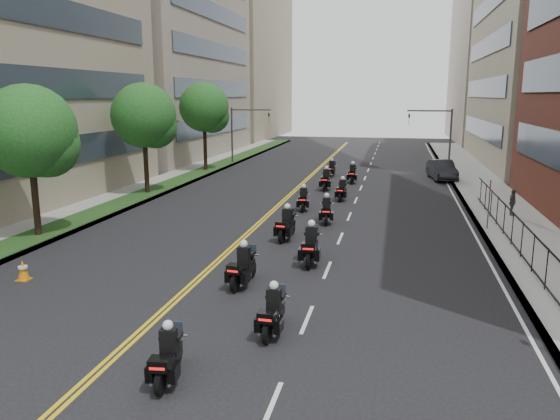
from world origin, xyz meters
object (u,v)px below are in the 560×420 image
(motorcycle_2, at_px, (243,268))
(parked_sedan, at_px, (442,170))
(motorcycle_6, at_px, (303,200))
(motorcycle_4, at_px, (286,226))
(motorcycle_1, at_px, (273,314))
(pedestrian_c, at_px, (513,202))
(motorcycle_8, at_px, (326,180))
(motorcycle_9, at_px, (352,174))
(motorcycle_5, at_px, (326,211))
(motorcycle_7, at_px, (342,191))
(traffic_cone, at_px, (23,270))
(motorcycle_0, at_px, (168,358))
(motorcycle_10, at_px, (332,169))
(motorcycle_3, at_px, (311,247))

(motorcycle_2, bearing_deg, parked_sedan, 78.10)
(motorcycle_2, bearing_deg, motorcycle_6, 96.26)
(motorcycle_4, distance_m, parked_sedan, 23.00)
(motorcycle_1, bearing_deg, pedestrian_c, 62.77)
(motorcycle_8, height_order, motorcycle_9, motorcycle_8)
(motorcycle_4, bearing_deg, motorcycle_5, 75.45)
(motorcycle_7, height_order, pedestrian_c, pedestrian_c)
(motorcycle_6, xyz_separation_m, motorcycle_7, (1.97, 3.66, 0.01))
(motorcycle_8, height_order, parked_sedan, motorcycle_8)
(traffic_cone, bearing_deg, parked_sedan, 59.34)
(traffic_cone, bearing_deg, motorcycle_9, 68.45)
(motorcycle_0, distance_m, motorcycle_7, 24.30)
(motorcycle_0, relative_size, motorcycle_2, 0.90)
(motorcycle_6, bearing_deg, motorcycle_9, 74.03)
(motorcycle_4, bearing_deg, motorcycle_7, 87.20)
(motorcycle_6, distance_m, pedestrian_c, 11.92)
(motorcycle_10, relative_size, pedestrian_c, 1.41)
(motorcycle_5, height_order, traffic_cone, motorcycle_5)
(motorcycle_4, height_order, motorcycle_5, motorcycle_4)
(motorcycle_1, height_order, motorcycle_7, motorcycle_7)
(motorcycle_0, distance_m, motorcycle_9, 31.75)
(motorcycle_10, bearing_deg, motorcycle_2, -83.50)
(motorcycle_4, bearing_deg, pedestrian_c, 38.03)
(motorcycle_2, distance_m, motorcycle_4, 6.73)
(motorcycle_0, bearing_deg, pedestrian_c, 53.44)
(motorcycle_10, relative_size, traffic_cone, 2.72)
(pedestrian_c, bearing_deg, traffic_cone, 154.59)
(motorcycle_0, bearing_deg, parked_sedan, 68.45)
(motorcycle_2, height_order, traffic_cone, motorcycle_2)
(motorcycle_3, relative_size, motorcycle_8, 1.03)
(motorcycle_1, bearing_deg, motorcycle_8, 95.56)
(motorcycle_0, relative_size, motorcycle_10, 0.98)
(motorcycle_9, bearing_deg, traffic_cone, -111.70)
(motorcycle_4, height_order, traffic_cone, motorcycle_4)
(motorcycle_7, bearing_deg, motorcycle_1, -85.92)
(motorcycle_0, bearing_deg, motorcycle_3, 71.94)
(motorcycle_3, distance_m, motorcycle_5, 7.42)
(motorcycle_5, relative_size, pedestrian_c, 1.49)
(motorcycle_6, bearing_deg, motorcycle_3, -84.28)
(motorcycle_5, height_order, motorcycle_9, motorcycle_9)
(parked_sedan, distance_m, pedestrian_c, 14.30)
(motorcycle_2, bearing_deg, motorcycle_1, -56.30)
(motorcycle_4, xyz_separation_m, motorcycle_9, (1.69, 18.04, -0.02))
(motorcycle_10, xyz_separation_m, parked_sedan, (9.07, 0.16, 0.19))
(parked_sedan, relative_size, pedestrian_c, 3.26)
(motorcycle_1, xyz_separation_m, motorcycle_3, (0.03, 6.94, 0.10))
(motorcycle_1, distance_m, motorcycle_7, 21.09)
(motorcycle_10, distance_m, parked_sedan, 9.07)
(motorcycle_5, relative_size, motorcycle_8, 0.93)
(motorcycle_4, relative_size, pedestrian_c, 1.58)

